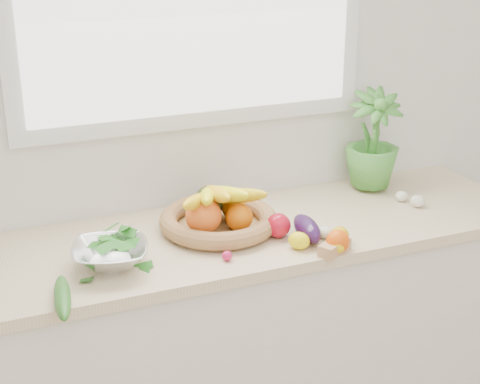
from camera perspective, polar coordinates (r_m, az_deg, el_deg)
name	(u,v)px	position (r m, az deg, el deg)	size (l,w,h in m)	color
back_wall	(193,85)	(2.65, -3.69, 8.26)	(4.50, 0.02, 2.70)	white
counter_cabinet	(225,349)	(2.75, -1.15, -12.11)	(2.20, 0.58, 0.86)	silver
countertop	(224,238)	(2.53, -1.22, -3.59)	(2.24, 0.62, 0.04)	beige
orange_loose	(338,241)	(2.39, 7.59, -3.82)	(0.08, 0.08, 0.08)	#EE5107
lemon_a	(336,244)	(2.39, 7.45, -3.99)	(0.06, 0.08, 0.06)	yellow
lemon_b	(340,235)	(2.46, 7.78, -3.33)	(0.06, 0.07, 0.06)	#D1A10B
lemon_c	(299,241)	(2.40, 4.59, -3.78)	(0.06, 0.07, 0.06)	yellow
apple	(278,225)	(2.48, 2.99, -2.61)	(0.08, 0.08, 0.08)	#B40E23
ginger	(335,247)	(2.39, 7.35, -4.26)	(0.12, 0.05, 0.04)	tan
garlic_a	(402,196)	(2.85, 12.42, -0.32)	(0.05, 0.05, 0.04)	white
garlic_b	(418,201)	(2.81, 13.61, -0.70)	(0.05, 0.05, 0.05)	beige
garlic_c	(325,232)	(2.49, 6.62, -3.14)	(0.05, 0.05, 0.04)	white
eggplant	(307,229)	(2.47, 5.22, -2.84)	(0.07, 0.19, 0.08)	#28103B
cucumber	(63,297)	(2.14, -13.60, -7.94)	(0.05, 0.26, 0.05)	#2A5C1B
radish	(227,256)	(2.33, -1.01, -4.98)	(0.03, 0.03, 0.03)	#CF1953
potted_herb	(373,139)	(2.89, 10.29, 4.10)	(0.21, 0.21, 0.38)	#459335
fruit_basket	(218,215)	(2.52, -1.75, -1.77)	(0.43, 0.43, 0.20)	#A57549
colander_with_spinach	(110,250)	(2.30, -10.06, -4.44)	(0.29, 0.29, 0.12)	silver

